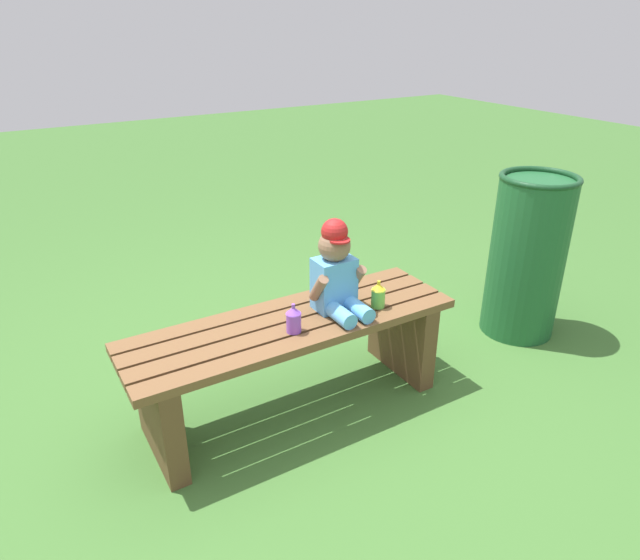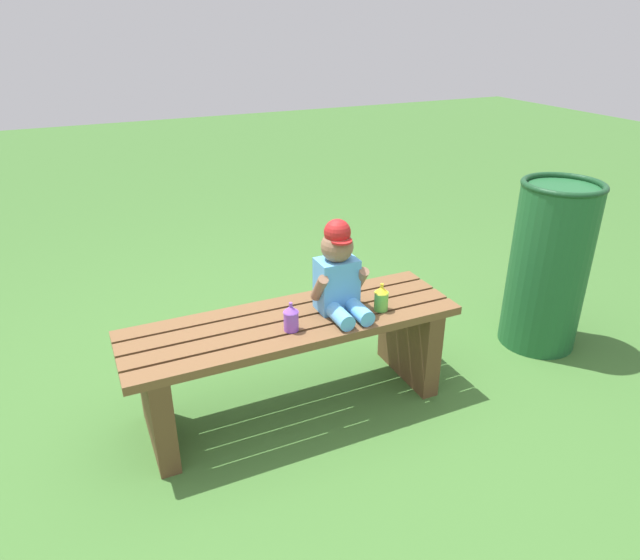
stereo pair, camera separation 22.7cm
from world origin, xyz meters
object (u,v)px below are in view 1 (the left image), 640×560
park_bench (293,351)px  sippy_cup_left (294,319)px  child_figure (336,272)px  trash_bin (527,256)px  sippy_cup_right (378,295)px

park_bench → sippy_cup_left: size_ratio=11.46×
child_figure → trash_bin: (1.19, -0.01, -0.18)m
park_bench → child_figure: (0.21, -0.01, 0.33)m
child_figure → trash_bin: size_ratio=0.46×
trash_bin → child_figure: bearing=179.3°
sippy_cup_right → park_bench: bearing=167.3°
child_figure → sippy_cup_left: 0.28m
park_bench → sippy_cup_left: bearing=-114.6°
sippy_cup_right → child_figure: bearing=156.0°
child_figure → trash_bin: 1.20m
park_bench → child_figure: child_figure is taller
sippy_cup_right → trash_bin: (1.02, 0.06, -0.06)m
child_figure → sippy_cup_left: (-0.25, -0.07, -0.12)m
child_figure → sippy_cup_right: 0.22m
child_figure → trash_bin: bearing=-0.7°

